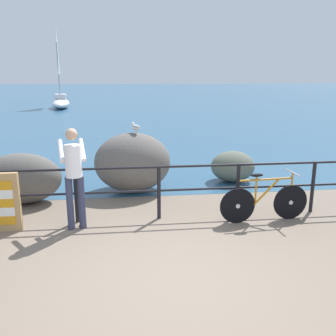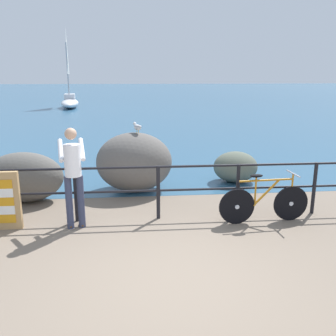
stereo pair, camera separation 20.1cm
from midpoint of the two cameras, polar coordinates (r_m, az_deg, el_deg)
name	(u,v)px [view 1 (the left image)]	position (r m, az deg, el deg)	size (l,w,h in m)	color
ground_plane	(133,116)	(24.52, -5.62, 8.04)	(120.00, 120.00, 0.10)	#756656
sea_surface	(128,93)	(52.86, -6.35, 11.49)	(120.00, 90.00, 0.01)	#2D5675
promenade_railing	(159,186)	(6.82, -2.27, -2.76)	(9.12, 0.07, 1.02)	black
bicycle	(265,201)	(6.98, 13.93, -4.96)	(1.70, 0.48, 0.92)	black
person_at_railing	(74,174)	(6.51, -15.20, -0.90)	(0.53, 0.67, 1.78)	#333851
breakwater_boulder_main	(132,162)	(8.50, -6.19, 0.89)	(1.74, 1.40, 1.36)	#605B56
breakwater_boulder_left	(21,178)	(8.30, -22.37, -1.51)	(1.65, 0.98, 1.07)	#5A5752
breakwater_boulder_right	(233,166)	(9.40, 9.37, 0.25)	(1.10, 0.97, 0.77)	#5B6353
seagull	(136,127)	(8.32, -5.71, 6.35)	(0.23, 0.33, 0.23)	gold
sailboat	(61,99)	(30.52, -16.46, 10.21)	(1.74, 4.51, 6.16)	white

